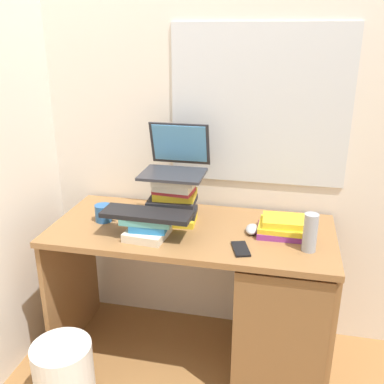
{
  "coord_description": "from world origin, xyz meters",
  "views": [
    {
      "loc": [
        0.42,
        -1.91,
        1.68
      ],
      "look_at": [
        -0.0,
        0.02,
        0.94
      ],
      "focal_mm": 41.03,
      "sensor_mm": 36.0,
      "label": 1
    }
  ],
  "objects": [
    {
      "name": "mug",
      "position": [
        -0.45,
        -0.01,
        0.8
      ],
      "size": [
        0.12,
        0.08,
        0.09
      ],
      "color": "#265999",
      "rests_on": "desk"
    },
    {
      "name": "laptop",
      "position": [
        -0.11,
        0.12,
        1.06
      ],
      "size": [
        0.31,
        0.3,
        0.24
      ],
      "color": "#2D2D33",
      "rests_on": "book_stack_tall"
    },
    {
      "name": "book_stack_keyboard_riser",
      "position": [
        -0.18,
        -0.13,
        0.81
      ],
      "size": [
        0.24,
        0.2,
        0.1
      ],
      "color": "beige",
      "rests_on": "desk"
    },
    {
      "name": "desk",
      "position": [
        0.35,
        -0.02,
        0.41
      ],
      "size": [
        1.38,
        0.62,
        0.76
      ],
      "color": "olive",
      "rests_on": "ground"
    },
    {
      "name": "cell_phone",
      "position": [
        0.26,
        -0.18,
        0.76
      ],
      "size": [
        0.1,
        0.15,
        0.01
      ],
      "primitive_type": "cube",
      "rotation": [
        0.0,
        0.0,
        0.3
      ],
      "color": "black",
      "rests_on": "desk"
    },
    {
      "name": "keyboard",
      "position": [
        -0.18,
        -0.14,
        0.87
      ],
      "size": [
        0.42,
        0.15,
        0.02
      ],
      "primitive_type": "cube",
      "rotation": [
        0.0,
        0.0,
        -0.02
      ],
      "color": "black",
      "rests_on": "book_stack_keyboard_riser"
    },
    {
      "name": "water_bottle",
      "position": [
        0.55,
        -0.12,
        0.84
      ],
      "size": [
        0.06,
        0.06,
        0.17
      ],
      "primitive_type": "cylinder",
      "color": "#999EA5",
      "rests_on": "desk"
    },
    {
      "name": "wall_back",
      "position": [
        0.0,
        0.36,
        1.3
      ],
      "size": [
        6.0,
        0.06,
        2.6
      ],
      "color": "silver",
      "rests_on": "ground"
    },
    {
      "name": "book_stack_tall",
      "position": [
        -0.1,
        0.06,
        0.88
      ],
      "size": [
        0.25,
        0.2,
        0.24
      ],
      "color": "yellow",
      "rests_on": "desk"
    },
    {
      "name": "wall_left",
      "position": [
        -0.9,
        0.0,
        1.3
      ],
      "size": [
        0.05,
        6.0,
        2.6
      ],
      "primitive_type": "cube",
      "color": "beige",
      "rests_on": "ground"
    },
    {
      "name": "book_stack_side",
      "position": [
        0.44,
        0.03,
        0.79
      ],
      "size": [
        0.24,
        0.19,
        0.08
      ],
      "color": "#8C338C",
      "rests_on": "desk"
    },
    {
      "name": "wastebasket",
      "position": [
        -0.51,
        -0.46,
        0.16
      ],
      "size": [
        0.28,
        0.28,
        0.32
      ],
      "primitive_type": "cylinder",
      "color": "silver",
      "rests_on": "ground"
    },
    {
      "name": "ground_plane",
      "position": [
        0.0,
        0.0,
        0.0
      ],
      "size": [
        6.0,
        6.0,
        0.0
      ],
      "primitive_type": "plane",
      "color": "olive"
    },
    {
      "name": "computer_mouse",
      "position": [
        0.29,
        0.01,
        0.77
      ],
      "size": [
        0.06,
        0.1,
        0.04
      ],
      "primitive_type": "ellipsoid",
      "color": "#A5A8AD",
      "rests_on": "desk"
    }
  ]
}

